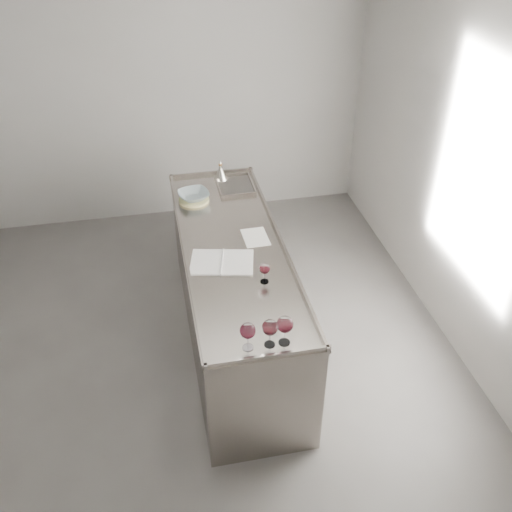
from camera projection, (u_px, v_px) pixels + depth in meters
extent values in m
cube|color=#4B4846|center=(180.00, 373.00, 4.51)|extent=(4.50, 5.00, 0.02)
cube|color=#969491|center=(146.00, 92.00, 5.70)|extent=(4.50, 0.02, 2.80)
cube|color=#969491|center=(482.00, 188.00, 4.06)|extent=(0.02, 5.00, 2.80)
cube|color=gray|center=(235.00, 295.00, 4.56)|extent=(0.75, 2.40, 0.92)
cube|color=gray|center=(233.00, 247.00, 4.29)|extent=(0.77, 2.42, 0.02)
cube|color=gray|center=(268.00, 357.00, 3.32)|extent=(0.77, 0.02, 0.03)
cube|color=gray|center=(211.00, 173.00, 5.22)|extent=(0.77, 0.02, 0.03)
cube|color=gray|center=(185.00, 250.00, 4.21)|extent=(0.02, 2.42, 0.03)
cube|color=gray|center=(280.00, 239.00, 4.33)|extent=(0.02, 2.42, 0.03)
cube|color=#595654|center=(235.00, 187.00, 5.05)|extent=(0.30, 0.38, 0.01)
cylinder|color=white|center=(248.00, 347.00, 3.40)|extent=(0.07, 0.07, 0.00)
cylinder|color=white|center=(248.00, 342.00, 3.37)|extent=(0.01, 0.01, 0.09)
ellipsoid|color=white|center=(248.00, 331.00, 3.32)|extent=(0.10, 0.10, 0.10)
cylinder|color=#3D0813|center=(248.00, 333.00, 3.33)|extent=(0.07, 0.07, 0.02)
cylinder|color=white|center=(270.00, 344.00, 3.42)|extent=(0.07, 0.07, 0.00)
cylinder|color=white|center=(270.00, 339.00, 3.39)|extent=(0.01, 0.01, 0.09)
ellipsoid|color=white|center=(270.00, 327.00, 3.34)|extent=(0.10, 0.10, 0.10)
cylinder|color=#3A070D|center=(270.00, 330.00, 3.36)|extent=(0.07, 0.07, 0.02)
cylinder|color=white|center=(284.00, 342.00, 3.44)|extent=(0.07, 0.07, 0.00)
cylinder|color=white|center=(284.00, 336.00, 3.41)|extent=(0.01, 0.01, 0.10)
ellipsoid|color=white|center=(285.00, 324.00, 3.35)|extent=(0.10, 0.10, 0.11)
cylinder|color=#32060D|center=(285.00, 327.00, 3.37)|extent=(0.07, 0.07, 0.02)
cylinder|color=white|center=(264.00, 281.00, 3.92)|extent=(0.06, 0.06, 0.00)
cylinder|color=white|center=(264.00, 277.00, 3.90)|extent=(0.01, 0.01, 0.07)
ellipsoid|color=white|center=(265.00, 269.00, 3.86)|extent=(0.07, 0.07, 0.08)
cylinder|color=#39070D|center=(265.00, 271.00, 3.87)|extent=(0.05, 0.05, 0.02)
cube|color=white|center=(206.00, 262.00, 4.10)|extent=(0.28, 0.35, 0.01)
cube|color=white|center=(238.00, 262.00, 4.10)|extent=(0.28, 0.35, 0.01)
cylinder|color=white|center=(222.00, 262.00, 4.10)|extent=(0.08, 0.31, 0.01)
cube|color=silver|center=(255.00, 237.00, 4.37)|extent=(0.19, 0.27, 0.00)
cylinder|color=#CCC784|center=(194.00, 200.00, 4.83)|extent=(0.27, 0.27, 0.02)
imported|color=gray|center=(194.00, 195.00, 4.81)|extent=(0.30, 0.30, 0.06)
cone|color=#9F988E|center=(221.00, 174.00, 5.12)|extent=(0.13, 0.13, 0.11)
cylinder|color=#9F988E|center=(220.00, 167.00, 5.08)|extent=(0.02, 0.02, 0.03)
cylinder|color=#A1622C|center=(220.00, 164.00, 5.07)|extent=(0.03, 0.03, 0.01)
cone|color=#9F988E|center=(220.00, 162.00, 5.05)|extent=(0.02, 0.02, 0.04)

